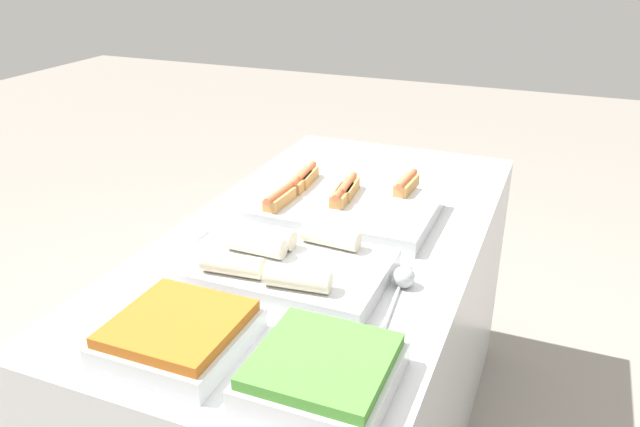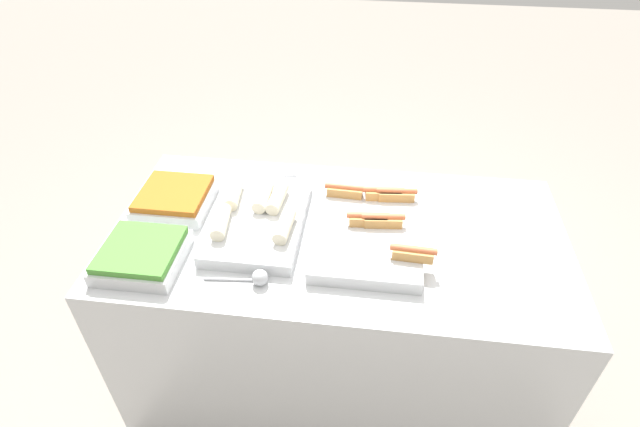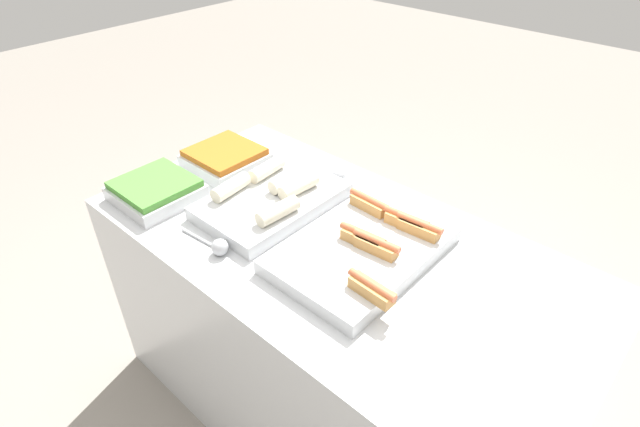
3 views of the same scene
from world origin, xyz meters
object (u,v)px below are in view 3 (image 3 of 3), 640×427
(serving_spoon_far, at_px, (337,176))
(tray_side_front, at_px, (156,190))
(tray_hotdogs, at_px, (365,248))
(tray_wraps, at_px, (272,198))
(serving_spoon_near, at_px, (218,246))
(tray_side_back, at_px, (225,158))

(serving_spoon_far, bearing_deg, tray_side_front, -127.60)
(tray_hotdogs, distance_m, tray_side_front, 0.79)
(tray_hotdogs, height_order, tray_wraps, tray_wraps)
(tray_side_front, bearing_deg, serving_spoon_near, -6.24)
(tray_hotdogs, bearing_deg, tray_wraps, -179.36)
(serving_spoon_near, bearing_deg, tray_side_back, 138.26)
(tray_hotdogs, xyz_separation_m, tray_side_back, (-0.76, 0.07, 0.00))
(tray_wraps, xyz_separation_m, tray_side_back, (-0.35, 0.07, 0.00))
(tray_wraps, xyz_separation_m, serving_spoon_far, (0.06, 0.28, -0.01))
(tray_wraps, distance_m, serving_spoon_far, 0.29)
(serving_spoon_near, relative_size, serving_spoon_far, 1.00)
(tray_hotdogs, relative_size, serving_spoon_near, 2.55)
(tray_side_front, distance_m, serving_spoon_near, 0.41)
(tray_hotdogs, distance_m, tray_side_back, 0.76)
(tray_wraps, relative_size, serving_spoon_far, 2.33)
(tray_hotdogs, bearing_deg, tray_side_back, 174.77)
(tray_side_back, xyz_separation_m, serving_spoon_near, (0.41, -0.36, -0.01))
(tray_side_front, height_order, tray_side_back, same)
(serving_spoon_far, bearing_deg, tray_side_back, -152.75)
(tray_wraps, relative_size, tray_side_back, 1.85)
(serving_spoon_near, bearing_deg, serving_spoon_far, 90.03)
(tray_side_front, relative_size, serving_spoon_near, 1.25)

